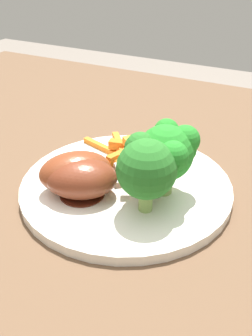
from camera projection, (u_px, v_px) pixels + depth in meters
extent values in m
cube|color=brown|center=(96.00, 174.00, 0.53)|extent=(1.03, 0.80, 0.03)
cylinder|color=#443122|center=(28.00, 189.00, 1.16)|extent=(0.06, 0.06, 0.72)
cylinder|color=white|center=(126.00, 186.00, 0.47)|extent=(0.25, 0.25, 0.01)
cylinder|color=#81A14E|center=(164.00, 181.00, 0.44)|extent=(0.02, 0.02, 0.03)
sphere|color=#227D24|center=(165.00, 153.00, 0.42)|extent=(0.06, 0.06, 0.06)
sphere|color=#227D24|center=(166.00, 131.00, 0.43)|extent=(0.03, 0.03, 0.03)
sphere|color=#227D24|center=(183.00, 150.00, 0.42)|extent=(0.03, 0.03, 0.03)
sphere|color=#227D24|center=(185.00, 140.00, 0.42)|extent=(0.03, 0.03, 0.03)
sphere|color=#227D24|center=(174.00, 163.00, 0.40)|extent=(0.02, 0.02, 0.02)
sphere|color=#227D24|center=(183.00, 145.00, 0.42)|extent=(0.02, 0.02, 0.02)
sphere|color=#227D24|center=(173.00, 156.00, 0.39)|extent=(0.03, 0.03, 0.03)
cylinder|color=#8BAE57|center=(146.00, 199.00, 0.41)|extent=(0.01, 0.01, 0.03)
sphere|color=#256A23|center=(147.00, 169.00, 0.39)|extent=(0.06, 0.06, 0.06)
sphere|color=#256A23|center=(147.00, 157.00, 0.41)|extent=(0.03, 0.03, 0.03)
sphere|color=#256A23|center=(134.00, 155.00, 0.41)|extent=(0.02, 0.02, 0.02)
sphere|color=#256A23|center=(140.00, 148.00, 0.41)|extent=(0.03, 0.03, 0.03)
sphere|color=#256A23|center=(163.00, 154.00, 0.39)|extent=(0.02, 0.02, 0.02)
sphere|color=#256A23|center=(151.00, 158.00, 0.41)|extent=(0.03, 0.03, 0.03)
cube|color=orange|center=(136.00, 159.00, 0.50)|extent=(0.07, 0.05, 0.01)
cube|color=orange|center=(146.00, 151.00, 0.52)|extent=(0.07, 0.07, 0.01)
cube|color=orange|center=(144.00, 161.00, 0.50)|extent=(0.01, 0.09, 0.01)
cube|color=orange|center=(128.00, 160.00, 0.48)|extent=(0.06, 0.08, 0.01)
cube|color=orange|center=(107.00, 169.00, 0.48)|extent=(0.06, 0.07, 0.01)
cube|color=orange|center=(146.00, 151.00, 0.52)|extent=(0.03, 0.10, 0.01)
cube|color=orange|center=(142.00, 154.00, 0.49)|extent=(0.06, 0.07, 0.01)
cube|color=orange|center=(141.00, 157.00, 0.46)|extent=(0.08, 0.07, 0.01)
cube|color=orange|center=(123.00, 154.00, 0.50)|extent=(0.01, 0.07, 0.01)
cube|color=orange|center=(132.00, 167.00, 0.49)|extent=(0.05, 0.05, 0.01)
cube|color=orange|center=(112.00, 152.00, 0.52)|extent=(0.10, 0.04, 0.01)
cube|color=orange|center=(113.00, 164.00, 0.49)|extent=(0.01, 0.06, 0.01)
cube|color=orange|center=(133.00, 146.00, 0.51)|extent=(0.06, 0.02, 0.01)
cube|color=orange|center=(135.00, 153.00, 0.49)|extent=(0.02, 0.08, 0.01)
cube|color=orange|center=(145.00, 156.00, 0.51)|extent=(0.08, 0.04, 0.01)
cube|color=orange|center=(144.00, 148.00, 0.51)|extent=(0.05, 0.06, 0.01)
cube|color=#C9691C|center=(136.00, 148.00, 0.49)|extent=(0.04, 0.09, 0.01)
cube|color=orange|center=(123.00, 152.00, 0.50)|extent=(0.07, 0.09, 0.01)
cylinder|color=#572011|center=(77.00, 188.00, 0.45)|extent=(0.05, 0.05, 0.00)
ellipsoid|color=brown|center=(76.00, 172.00, 0.44)|extent=(0.10, 0.10, 0.05)
cylinder|color=beige|center=(128.00, 166.00, 0.46)|extent=(0.03, 0.03, 0.01)
sphere|color=silver|center=(142.00, 164.00, 0.46)|extent=(0.02, 0.02, 0.02)
cylinder|color=#4E1C10|center=(82.00, 194.00, 0.44)|extent=(0.05, 0.05, 0.00)
ellipsoid|color=maroon|center=(81.00, 178.00, 0.43)|extent=(0.10, 0.09, 0.04)
cylinder|color=beige|center=(138.00, 180.00, 0.43)|extent=(0.04, 0.03, 0.01)
sphere|color=silver|center=(155.00, 181.00, 0.43)|extent=(0.02, 0.02, 0.02)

